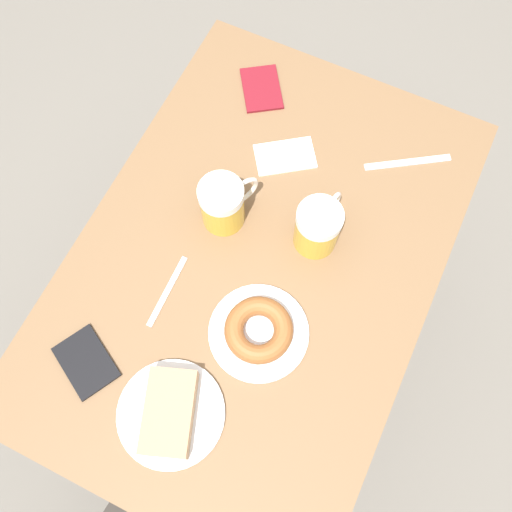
# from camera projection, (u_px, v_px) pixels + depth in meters

# --- Properties ---
(ground_plane) EXTENTS (8.00, 8.00, 0.00)m
(ground_plane) POSITION_uv_depth(u_px,v_px,m) (256.00, 338.00, 1.91)
(ground_plane) COLOR #666059
(table) EXTENTS (0.74, 1.08, 0.76)m
(table) POSITION_uv_depth(u_px,v_px,m) (256.00, 270.00, 1.27)
(table) COLOR brown
(table) RESTS_ON ground_plane
(plate_with_cake) EXTENTS (0.21, 0.21, 0.05)m
(plate_with_cake) POSITION_uv_depth(u_px,v_px,m) (170.00, 413.00, 1.07)
(plate_with_cake) COLOR silver
(plate_with_cake) RESTS_ON table
(plate_with_donut) EXTENTS (0.20, 0.20, 0.05)m
(plate_with_donut) POSITION_uv_depth(u_px,v_px,m) (259.00, 331.00, 1.13)
(plate_with_donut) COLOR silver
(plate_with_donut) RESTS_ON table
(beer_mug_left) EXTENTS (0.09, 0.14, 0.13)m
(beer_mug_left) POSITION_uv_depth(u_px,v_px,m) (318.00, 227.00, 1.17)
(beer_mug_left) COLOR gold
(beer_mug_left) RESTS_ON table
(beer_mug_center) EXTENTS (0.09, 0.13, 0.13)m
(beer_mug_center) POSITION_uv_depth(u_px,v_px,m) (223.00, 204.00, 1.18)
(beer_mug_center) COLOR gold
(beer_mug_center) RESTS_ON table
(napkin_folded) EXTENTS (0.16, 0.14, 0.00)m
(napkin_folded) POSITION_uv_depth(u_px,v_px,m) (285.00, 156.00, 1.29)
(napkin_folded) COLOR white
(napkin_folded) RESTS_ON table
(fork) EXTENTS (0.02, 0.16, 0.00)m
(fork) POSITION_uv_depth(u_px,v_px,m) (167.00, 291.00, 1.18)
(fork) COLOR silver
(fork) RESTS_ON table
(knife) EXTENTS (0.18, 0.12, 0.00)m
(knife) POSITION_uv_depth(u_px,v_px,m) (407.00, 162.00, 1.29)
(knife) COLOR silver
(knife) RESTS_ON table
(passport_near_edge) EXTENTS (0.15, 0.14, 0.01)m
(passport_near_edge) POSITION_uv_depth(u_px,v_px,m) (86.00, 362.00, 1.13)
(passport_near_edge) COLOR black
(passport_near_edge) RESTS_ON table
(passport_far_edge) EXTENTS (0.14, 0.15, 0.01)m
(passport_far_edge) POSITION_uv_depth(u_px,v_px,m) (262.00, 89.00, 1.36)
(passport_far_edge) COLOR maroon
(passport_far_edge) RESTS_ON table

